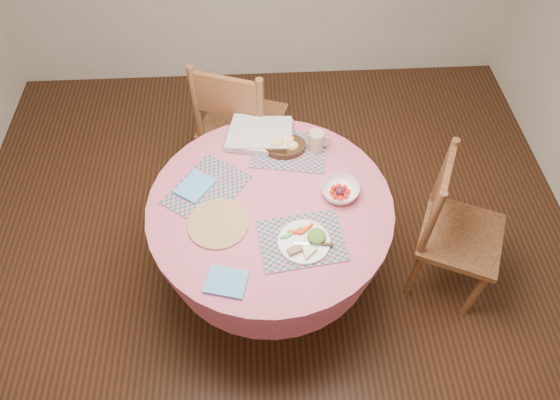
{
  "coord_description": "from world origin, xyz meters",
  "views": [
    {
      "loc": [
        -0.03,
        -1.51,
        2.73
      ],
      "look_at": [
        0.05,
        0.0,
        0.78
      ],
      "focal_mm": 32.0,
      "sensor_mm": 36.0,
      "label": 1
    }
  ],
  "objects_px": {
    "dining_table": "(271,226)",
    "fruit_bowl": "(340,191)",
    "chair_right": "(453,228)",
    "latte_mug": "(317,141)",
    "wicker_trivet": "(218,224)",
    "dinner_plate": "(306,242)",
    "bread_bowl": "(285,145)",
    "chair_back": "(239,123)"
  },
  "relations": [
    {
      "from": "dining_table",
      "to": "fruit_bowl",
      "type": "relative_size",
      "value": 5.26
    },
    {
      "from": "chair_right",
      "to": "latte_mug",
      "type": "relative_size",
      "value": 8.08
    },
    {
      "from": "wicker_trivet",
      "to": "latte_mug",
      "type": "bearing_deg",
      "value": 41.95
    },
    {
      "from": "dinner_plate",
      "to": "bread_bowl",
      "type": "xyz_separation_m",
      "value": [
        -0.06,
        0.62,
        0.01
      ]
    },
    {
      "from": "chair_back",
      "to": "dining_table",
      "type": "bearing_deg",
      "value": 121.06
    },
    {
      "from": "fruit_bowl",
      "to": "bread_bowl",
      "type": "bearing_deg",
      "value": 127.98
    },
    {
      "from": "dining_table",
      "to": "chair_back",
      "type": "bearing_deg",
      "value": 101.46
    },
    {
      "from": "dining_table",
      "to": "bread_bowl",
      "type": "xyz_separation_m",
      "value": [
        0.1,
        0.37,
        0.23
      ]
    },
    {
      "from": "dining_table",
      "to": "chair_right",
      "type": "distance_m",
      "value": 0.99
    },
    {
      "from": "bread_bowl",
      "to": "fruit_bowl",
      "type": "bearing_deg",
      "value": -52.02
    },
    {
      "from": "wicker_trivet",
      "to": "fruit_bowl",
      "type": "relative_size",
      "value": 1.27
    },
    {
      "from": "dinner_plate",
      "to": "dining_table",
      "type": "bearing_deg",
      "value": 122.47
    },
    {
      "from": "dinner_plate",
      "to": "wicker_trivet",
      "type": "bearing_deg",
      "value": 161.51
    },
    {
      "from": "dining_table",
      "to": "dinner_plate",
      "type": "xyz_separation_m",
      "value": [
        0.16,
        -0.25,
        0.22
      ]
    },
    {
      "from": "wicker_trivet",
      "to": "fruit_bowl",
      "type": "xyz_separation_m",
      "value": [
        0.61,
        0.15,
        0.02
      ]
    },
    {
      "from": "chair_back",
      "to": "dinner_plate",
      "type": "relative_size",
      "value": 4.16
    },
    {
      "from": "dining_table",
      "to": "wicker_trivet",
      "type": "distance_m",
      "value": 0.34
    },
    {
      "from": "chair_back",
      "to": "dinner_plate",
      "type": "bearing_deg",
      "value": 126.52
    },
    {
      "from": "dinner_plate",
      "to": "chair_right",
      "type": "bearing_deg",
      "value": 14.7
    },
    {
      "from": "wicker_trivet",
      "to": "dinner_plate",
      "type": "height_order",
      "value": "dinner_plate"
    },
    {
      "from": "chair_right",
      "to": "wicker_trivet",
      "type": "distance_m",
      "value": 1.27
    },
    {
      "from": "chair_right",
      "to": "chair_back",
      "type": "distance_m",
      "value": 1.43
    },
    {
      "from": "latte_mug",
      "to": "fruit_bowl",
      "type": "distance_m",
      "value": 0.33
    },
    {
      "from": "wicker_trivet",
      "to": "bread_bowl",
      "type": "distance_m",
      "value": 0.6
    },
    {
      "from": "latte_mug",
      "to": "fruit_bowl",
      "type": "bearing_deg",
      "value": -74.87
    },
    {
      "from": "dinner_plate",
      "to": "bread_bowl",
      "type": "relative_size",
      "value": 1.09
    },
    {
      "from": "chair_right",
      "to": "dinner_plate",
      "type": "bearing_deg",
      "value": 129.02
    },
    {
      "from": "chair_back",
      "to": "latte_mug",
      "type": "distance_m",
      "value": 0.68
    },
    {
      "from": "dinner_plate",
      "to": "fruit_bowl",
      "type": "distance_m",
      "value": 0.35
    },
    {
      "from": "wicker_trivet",
      "to": "latte_mug",
      "type": "xyz_separation_m",
      "value": [
        0.52,
        0.47,
        0.06
      ]
    },
    {
      "from": "dinner_plate",
      "to": "latte_mug",
      "type": "distance_m",
      "value": 0.62
    },
    {
      "from": "wicker_trivet",
      "to": "dinner_plate",
      "type": "xyz_separation_m",
      "value": [
        0.41,
        -0.14,
        0.02
      ]
    },
    {
      "from": "dining_table",
      "to": "wicker_trivet",
      "type": "relative_size",
      "value": 4.13
    },
    {
      "from": "latte_mug",
      "to": "bread_bowl",
      "type": "bearing_deg",
      "value": 176.57
    },
    {
      "from": "latte_mug",
      "to": "chair_right",
      "type": "bearing_deg",
      "value": -28.43
    },
    {
      "from": "chair_back",
      "to": "wicker_trivet",
      "type": "bearing_deg",
      "value": 103.92
    },
    {
      "from": "dining_table",
      "to": "bread_bowl",
      "type": "distance_m",
      "value": 0.45
    },
    {
      "from": "latte_mug",
      "to": "fruit_bowl",
      "type": "xyz_separation_m",
      "value": [
        0.09,
        -0.32,
        -0.04
      ]
    },
    {
      "from": "chair_back",
      "to": "bread_bowl",
      "type": "relative_size",
      "value": 4.55
    },
    {
      "from": "chair_back",
      "to": "wicker_trivet",
      "type": "height_order",
      "value": "chair_back"
    },
    {
      "from": "wicker_trivet",
      "to": "fruit_bowl",
      "type": "height_order",
      "value": "fruit_bowl"
    },
    {
      "from": "bread_bowl",
      "to": "latte_mug",
      "type": "distance_m",
      "value": 0.17
    }
  ]
}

